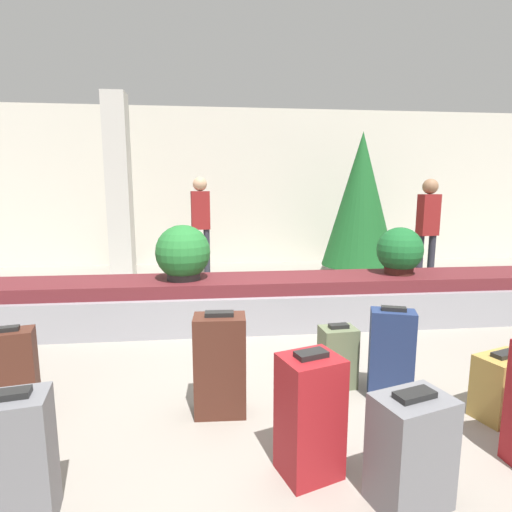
# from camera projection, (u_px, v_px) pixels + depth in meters

# --- Properties ---
(ground_plane) EXTENTS (18.00, 18.00, 0.00)m
(ground_plane) POSITION_uv_depth(u_px,v_px,m) (278.00, 390.00, 3.11)
(ground_plane) COLOR gray
(back_wall) EXTENTS (18.00, 0.06, 3.20)m
(back_wall) POSITION_uv_depth(u_px,v_px,m) (236.00, 188.00, 8.34)
(back_wall) COLOR beige
(back_wall) RESTS_ON ground_plane
(carousel) EXTENTS (7.74, 0.86, 0.55)m
(carousel) POSITION_uv_depth(u_px,v_px,m) (256.00, 301.00, 4.65)
(carousel) COLOR gray
(carousel) RESTS_ON ground_plane
(pillar) EXTENTS (0.39, 0.39, 3.20)m
(pillar) POSITION_uv_depth(u_px,v_px,m) (119.00, 187.00, 7.06)
(pillar) COLOR beige
(pillar) RESTS_ON ground_plane
(suitcase_0) EXTENTS (0.42, 0.34, 0.47)m
(suitcase_0) POSITION_uv_depth(u_px,v_px,m) (502.00, 386.00, 2.72)
(suitcase_0) COLOR #A3843D
(suitcase_0) RESTS_ON ground_plane
(suitcase_1) EXTENTS (0.42, 0.35, 0.59)m
(suitcase_1) POSITION_uv_depth(u_px,v_px,m) (411.00, 451.00, 1.95)
(suitcase_1) COLOR slate
(suitcase_1) RESTS_ON ground_plane
(suitcase_2) EXTENTS (0.36, 0.24, 0.74)m
(suitcase_2) POSITION_uv_depth(u_px,v_px,m) (220.00, 365.00, 2.75)
(suitcase_2) COLOR #472319
(suitcase_2) RESTS_ON ground_plane
(suitcase_3) EXTENTS (0.29, 0.23, 0.51)m
(suitcase_3) POSITION_uv_depth(u_px,v_px,m) (338.00, 357.00, 3.15)
(suitcase_3) COLOR #5B6647
(suitcase_3) RESTS_ON ground_plane
(suitcase_4) EXTENTS (0.39, 0.26, 0.66)m
(suitcase_4) POSITION_uv_depth(u_px,v_px,m) (7.00, 376.00, 2.67)
(suitcase_4) COLOR #472319
(suitcase_4) RESTS_ON ground_plane
(suitcase_5) EXTENTS (0.34, 0.28, 0.67)m
(suitcase_5) POSITION_uv_depth(u_px,v_px,m) (17.00, 461.00, 1.82)
(suitcase_5) COLOR slate
(suitcase_5) RESTS_ON ground_plane
(suitcase_6) EXTENTS (0.36, 0.27, 0.70)m
(suitcase_6) POSITION_uv_depth(u_px,v_px,m) (391.00, 354.00, 2.97)
(suitcase_6) COLOR navy
(suitcase_6) RESTS_ON ground_plane
(suitcase_7) EXTENTS (0.37, 0.35, 0.71)m
(suitcase_7) POSITION_uv_depth(u_px,v_px,m) (310.00, 416.00, 2.15)
(suitcase_7) COLOR maroon
(suitcase_7) RESTS_ON ground_plane
(potted_plant_0) EXTENTS (0.61, 0.61, 0.62)m
(potted_plant_0) POSITION_uv_depth(u_px,v_px,m) (183.00, 254.00, 4.45)
(potted_plant_0) COLOR #2D2D2D
(potted_plant_0) RESTS_ON carousel
(potted_plant_1) EXTENTS (0.54, 0.54, 0.56)m
(potted_plant_1) POSITION_uv_depth(u_px,v_px,m) (400.00, 252.00, 4.76)
(potted_plant_1) COLOR #381914
(potted_plant_1) RESTS_ON carousel
(traveler_0) EXTENTS (0.34, 0.25, 1.78)m
(traveler_0) POSITION_uv_depth(u_px,v_px,m) (201.00, 217.00, 7.12)
(traveler_0) COLOR #282833
(traveler_0) RESTS_ON ground_plane
(traveler_1) EXTENTS (0.35, 0.24, 1.72)m
(traveler_1) POSITION_uv_depth(u_px,v_px,m) (428.00, 222.00, 6.38)
(traveler_1) COLOR #282833
(traveler_1) RESTS_ON ground_plane
(decorated_tree) EXTENTS (1.34, 1.34, 2.57)m
(decorated_tree) POSITION_uv_depth(u_px,v_px,m) (361.00, 200.00, 7.20)
(decorated_tree) COLOR #4C331E
(decorated_tree) RESTS_ON ground_plane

